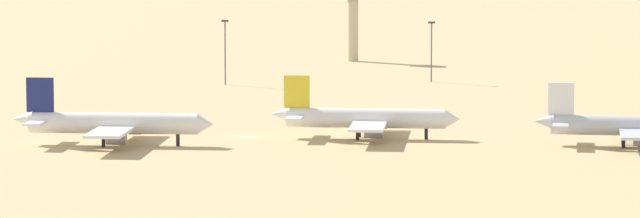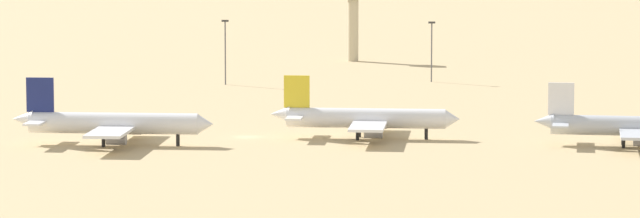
{
  "view_description": "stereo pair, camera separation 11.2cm",
  "coord_description": "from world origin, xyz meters",
  "px_view_note": "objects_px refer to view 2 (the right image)",
  "views": [
    {
      "loc": [
        21.09,
        -340.41,
        45.1
      ],
      "look_at": [
        14.64,
        -3.16,
        6.0
      ],
      "focal_mm": 97.48,
      "sensor_mm": 36.0,
      "label": 1
    },
    {
      "loc": [
        21.2,
        -340.41,
        45.1
      ],
      "look_at": [
        14.64,
        -3.16,
        6.0
      ],
      "focal_mm": 97.48,
      "sensor_mm": 36.0,
      "label": 2
    }
  ],
  "objects_px": {
    "parked_jet_white_4": "(629,126)",
    "light_pole_mid": "(225,48)",
    "control_tower": "(353,13)",
    "parked_jet_navy_2": "(112,123)",
    "parked_jet_yellow_3": "(364,118)",
    "light_pole_west": "(432,47)"
  },
  "relations": [
    {
      "from": "light_pole_west",
      "to": "light_pole_mid",
      "type": "bearing_deg",
      "value": -171.14
    },
    {
      "from": "parked_jet_navy_2",
      "to": "light_pole_mid",
      "type": "relative_size",
      "value": 2.34
    },
    {
      "from": "parked_jet_navy_2",
      "to": "parked_jet_white_4",
      "type": "xyz_separation_m",
      "value": [
        98.63,
        0.11,
        -0.29
      ]
    },
    {
      "from": "parked_jet_white_4",
      "to": "light_pole_west",
      "type": "xyz_separation_m",
      "value": [
        -32.1,
        123.13,
        5.16
      ]
    },
    {
      "from": "control_tower",
      "to": "light_pole_mid",
      "type": "bearing_deg",
      "value": -115.19
    },
    {
      "from": "light_pole_west",
      "to": "light_pole_mid",
      "type": "xyz_separation_m",
      "value": [
        -53.26,
        -8.3,
        0.46
      ]
    },
    {
      "from": "parked_jet_navy_2",
      "to": "light_pole_mid",
      "type": "xyz_separation_m",
      "value": [
        13.27,
        114.94,
        5.33
      ]
    },
    {
      "from": "parked_jet_yellow_3",
      "to": "light_pole_mid",
      "type": "relative_size",
      "value": 2.25
    },
    {
      "from": "parked_jet_navy_2",
      "to": "control_tower",
      "type": "distance_m",
      "value": 190.47
    },
    {
      "from": "parked_jet_white_4",
      "to": "light_pole_mid",
      "type": "bearing_deg",
      "value": 133.94
    },
    {
      "from": "parked_jet_navy_2",
      "to": "control_tower",
      "type": "height_order",
      "value": "control_tower"
    },
    {
      "from": "parked_jet_yellow_3",
      "to": "parked_jet_white_4",
      "type": "distance_m",
      "value": 51.4
    },
    {
      "from": "parked_jet_white_4",
      "to": "light_pole_west",
      "type": "height_order",
      "value": "light_pole_west"
    },
    {
      "from": "parked_jet_navy_2",
      "to": "parked_jet_yellow_3",
      "type": "xyz_separation_m",
      "value": [
        48.27,
        10.41,
        -0.17
      ]
    },
    {
      "from": "light_pole_west",
      "to": "light_pole_mid",
      "type": "height_order",
      "value": "light_pole_mid"
    },
    {
      "from": "control_tower",
      "to": "parked_jet_white_4",
      "type": "bearing_deg",
      "value": -74.08
    },
    {
      "from": "parked_jet_white_4",
      "to": "control_tower",
      "type": "distance_m",
      "value": 192.08
    },
    {
      "from": "light_pole_west",
      "to": "parked_jet_navy_2",
      "type": "bearing_deg",
      "value": -118.36
    },
    {
      "from": "light_pole_mid",
      "to": "parked_jet_yellow_3",
      "type": "bearing_deg",
      "value": -71.49
    },
    {
      "from": "control_tower",
      "to": "light_pole_west",
      "type": "xyz_separation_m",
      "value": [
        20.52,
        -61.31,
        -5.28
      ]
    },
    {
      "from": "parked_jet_white_4",
      "to": "control_tower",
      "type": "relative_size",
      "value": 1.53
    },
    {
      "from": "control_tower",
      "to": "light_pole_west",
      "type": "bearing_deg",
      "value": -71.5
    }
  ]
}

